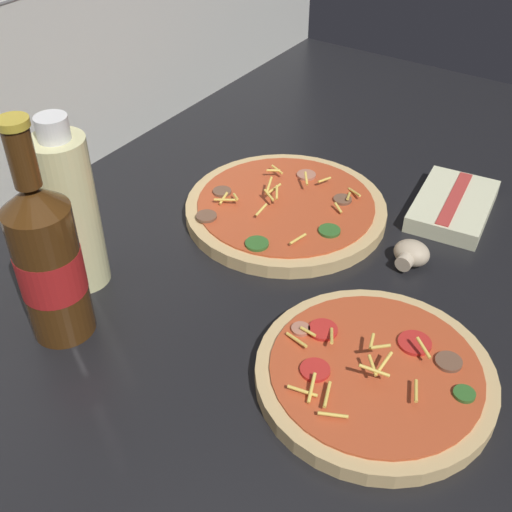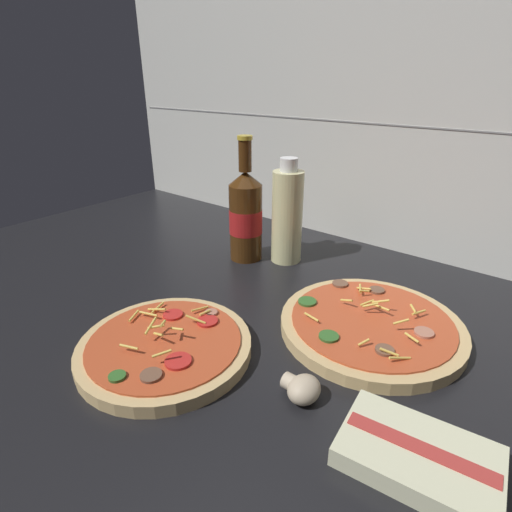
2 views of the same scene
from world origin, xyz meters
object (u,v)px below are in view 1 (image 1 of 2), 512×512
dish_towel (453,206)px  beer_bottle (48,260)px  pizza_near (375,374)px  oil_bottle (71,211)px  pizza_far (286,209)px  mushroom_left (411,254)px

dish_towel → beer_bottle: bearing=148.8°
pizza_near → oil_bottle: size_ratio=1.13×
beer_bottle → oil_bottle: bearing=31.2°
pizza_far → mushroom_left: (-0.49, -19.11, 0.53)cm
mushroom_left → beer_bottle: bearing=139.4°
pizza_near → beer_bottle: size_ratio=0.95×
oil_bottle → pizza_far: bearing=-27.9°
beer_bottle → mushroom_left: 44.11cm
pizza_near → beer_bottle: (-12.44, 32.96, 8.82)cm
pizza_near → oil_bottle: 38.91cm
pizza_far → dish_towel: (13.86, -19.49, 0.12)cm
pizza_near → mushroom_left: pizza_near is taller
oil_bottle → dish_towel: (39.71, -33.14, -8.97)cm
oil_bottle → mushroom_left: (25.36, -32.77, -8.55)cm
pizza_far → beer_bottle: (-33.37, 9.10, 8.83)cm
oil_bottle → dish_towel: bearing=-39.9°
pizza_far → oil_bottle: (-25.85, 13.66, 9.09)cm
mushroom_left → dish_towel: (14.35, -0.38, -0.42)cm
pizza_near → mushroom_left: (20.45, 4.75, 0.53)cm
pizza_near → beer_bottle: 36.32cm
beer_bottle → oil_bottle: beer_bottle is taller
pizza_near → oil_bottle: (-4.92, 37.52, 9.08)cm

